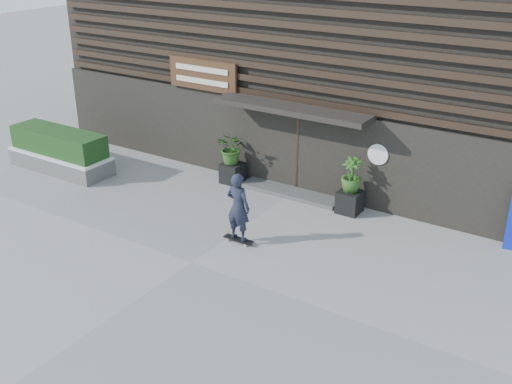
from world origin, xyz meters
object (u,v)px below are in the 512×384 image
Objects in this scene: raised_bed at (61,162)px; planter_pot_left at (233,173)px; skateboarder at (238,207)px; planter_pot_right at (350,202)px.

planter_pot_left is at bearing 21.87° from raised_bed.
skateboarder is at bearing -53.00° from planter_pot_left.
planter_pot_right is at bearing 12.96° from raised_bed.
raised_bed is (-8.91, -2.05, -0.05)m from planter_pot_right.
skateboarder reaches higher than planter_pot_right.
raised_bed is at bearing -167.04° from planter_pot_right.
skateboarder is (7.38, -0.96, 0.69)m from raised_bed.
planter_pot_right reaches higher than raised_bed.
skateboarder is (2.27, -3.01, 0.64)m from planter_pot_left.
planter_pot_right is 3.44m from skateboarder.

